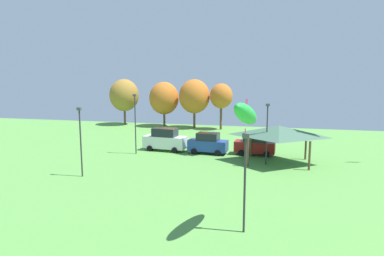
{
  "coord_description": "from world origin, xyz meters",
  "views": [
    {
      "loc": [
        5.15,
        3.71,
        8.21
      ],
      "look_at": [
        1.58,
        18.25,
        5.94
      ],
      "focal_mm": 32.0,
      "sensor_mm": 36.0,
      "label": 1
    }
  ],
  "objects": [
    {
      "name": "light_post_1",
      "position": [
        -10.2,
        28.13,
        3.26
      ],
      "size": [
        0.36,
        0.2,
        5.73
      ],
      "color": "#2D2D33",
      "rests_on": "ground"
    },
    {
      "name": "parked_car_leftmost",
      "position": [
        -6.68,
        39.24,
        1.24
      ],
      "size": [
        4.89,
        2.25,
        2.54
      ],
      "rotation": [
        0.0,
        0.0,
        -0.09
      ],
      "color": "silver",
      "rests_on": "ground"
    },
    {
      "name": "treeline_tree_1",
      "position": [
        -12.72,
        57.15,
        4.64
      ],
      "size": [
        4.83,
        4.83,
        7.31
      ],
      "color": "brown",
      "rests_on": "ground"
    },
    {
      "name": "kite_flying_0",
      "position": [
        3.69,
        21.09,
        6.3
      ],
      "size": [
        1.37,
        4.03,
        2.65
      ],
      "color": "green"
    },
    {
      "name": "treeline_tree_2",
      "position": [
        -7.43,
        56.44,
        5.04
      ],
      "size": [
        4.9,
        4.9,
        7.75
      ],
      "color": "brown",
      "rests_on": "ground"
    },
    {
      "name": "parked_car_third_from_left",
      "position": [
        3.15,
        39.55,
        1.09
      ],
      "size": [
        4.29,
        2.15,
        2.2
      ],
      "rotation": [
        0.0,
        0.0,
        -0.06
      ],
      "color": "maroon",
      "rests_on": "ground"
    },
    {
      "name": "light_post_2",
      "position": [
        4.44,
        35.67,
        3.26
      ],
      "size": [
        0.36,
        0.2,
        5.74
      ],
      "color": "#2D2D33",
      "rests_on": "ground"
    },
    {
      "name": "light_post_0",
      "position": [
        -9.2,
        36.98,
        3.58
      ],
      "size": [
        0.36,
        0.2,
        6.36
      ],
      "color": "#2D2D33",
      "rests_on": "ground"
    },
    {
      "name": "park_pavilion",
      "position": [
        5.51,
        36.65,
        3.08
      ],
      "size": [
        6.94,
        5.25,
        3.6
      ],
      "color": "brown",
      "rests_on": "ground"
    },
    {
      "name": "light_post_3",
      "position": [
        3.73,
        21.04,
        3.05
      ],
      "size": [
        0.36,
        0.2,
        5.32
      ],
      "color": "#2D2D33",
      "rests_on": "ground"
    },
    {
      "name": "treeline_tree_0",
      "position": [
        -19.88,
        57.35,
        5.02
      ],
      "size": [
        4.93,
        4.93,
        7.74
      ],
      "color": "brown",
      "rests_on": "ground"
    },
    {
      "name": "parked_car_second_from_left",
      "position": [
        -1.76,
        38.96,
        1.11
      ],
      "size": [
        4.26,
        2.18,
        2.24
      ],
      "rotation": [
        0.0,
        0.0,
        -0.08
      ],
      "color": "#234299",
      "rests_on": "ground"
    },
    {
      "name": "treeline_tree_3",
      "position": [
        -3.07,
        55.97,
        5.17
      ],
      "size": [
        3.49,
        3.49,
        7.12
      ],
      "color": "brown",
      "rests_on": "ground"
    }
  ]
}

